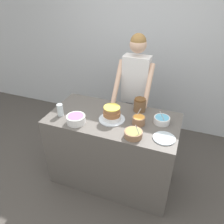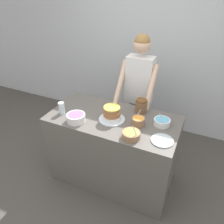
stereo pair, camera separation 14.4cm
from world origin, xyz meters
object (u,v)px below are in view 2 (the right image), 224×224
Objects in this scene: person_baker at (139,85)px; stoneware_jar at (141,106)px; frosting_bowl_blue at (162,122)px; cake at (112,114)px; ceramic_plate at (162,141)px; frosting_bowl_olive at (131,135)px; frosting_bowl_purple at (76,118)px; frosting_bowl_orange at (138,121)px; drinking_glass at (62,108)px.

person_baker is 10.82× the size of stoneware_jar.
person_baker reaches higher than frosting_bowl_blue.
cake is at bearing -128.74° from stoneware_jar.
person_baker is 0.97m from ceramic_plate.
cake is 0.37m from frosting_bowl_olive.
frosting_bowl_purple is 1.27× the size of stoneware_jar.
frosting_bowl_orange is (0.29, 0.02, -0.02)m from cake.
frosting_bowl_blue is 0.91m from frosting_bowl_purple.
cake is at bearing 11.82° from drinking_glass.
frosting_bowl_olive is at bearing -5.79° from drinking_glass.
person_baker reaches higher than frosting_bowl_purple.
frosting_bowl_purple is 1.26× the size of frosting_bowl_orange.
person_baker reaches higher than frosting_bowl_orange.
frosting_bowl_olive is 0.40m from frosting_bowl_blue.
drinking_glass is 1.16m from ceramic_plate.
person_baker is at bearing 112.60° from stoneware_jar.
person_baker reaches higher than stoneware_jar.
stoneware_jar is at bearing 102.61° from frosting_bowl_orange.
frosting_bowl_olive is at bearing -122.64° from frosting_bowl_blue.
frosting_bowl_blue is 1.31× the size of drinking_glass.
ceramic_plate is at bearing -57.50° from person_baker.
frosting_bowl_olive reaches higher than stoneware_jar.
ceramic_plate is (0.92, 0.06, -0.04)m from frosting_bowl_purple.
person_baker is 10.77× the size of frosting_bowl_orange.
frosting_bowl_blue is 1.12m from drinking_glass.
frosting_bowl_purple is at bearing -176.40° from ceramic_plate.
cake is at bearing -175.75° from frosting_bowl_orange.
frosting_bowl_blue is 0.33m from stoneware_jar.
person_baker is at bearing 84.23° from cake.
frosting_bowl_orange is at bearing 152.24° from ceramic_plate.
frosting_bowl_orange is at bearing 4.25° from cake.
stoneware_jar reaches higher than frosting_bowl_purple.
cake is 1.52× the size of frosting_bowl_olive.
stoneware_jar is (-0.28, 0.16, 0.04)m from frosting_bowl_blue.
frosting_bowl_orange is 0.88m from drinking_glass.
frosting_bowl_olive is (0.30, -0.21, -0.03)m from cake.
drinking_glass is (-0.57, -0.12, -0.00)m from cake.
frosting_bowl_blue reaches higher than drinking_glass.
frosting_bowl_purple is 1.45× the size of drinking_glass.
frosting_bowl_olive is 0.88m from drinking_glass.
frosting_bowl_orange is 0.34m from ceramic_plate.
frosting_bowl_blue is at bearing 14.13° from cake.
frosting_bowl_blue is 1.14× the size of stoneware_jar.
person_baker is 8.53× the size of frosting_bowl_purple.
frosting_bowl_olive is 0.30m from ceramic_plate.
cake reaches higher than frosting_bowl_purple.
ceramic_plate is (0.52, -0.81, -0.13)m from person_baker.
drinking_glass reaches higher than frosting_bowl_purple.
drinking_glass is at bearing 179.31° from ceramic_plate.
ceramic_plate is (0.07, -0.26, -0.03)m from frosting_bowl_blue.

